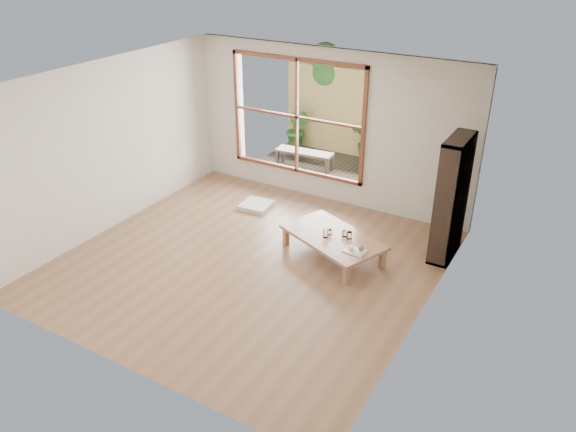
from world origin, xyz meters
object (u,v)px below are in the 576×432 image
at_px(low_table, 333,238).
at_px(garden_bench, 304,154).
at_px(bookshelf, 451,199).
at_px(food_tray, 356,250).

height_order(low_table, garden_bench, garden_bench).
xyz_separation_m(low_table, bookshelf, (1.40, 0.86, 0.61)).
xyz_separation_m(low_table, food_tray, (0.47, -0.24, 0.06)).
height_order(low_table, food_tray, food_tray).
relative_size(low_table, bookshelf, 0.94).
height_order(bookshelf, garden_bench, bookshelf).
height_order(low_table, bookshelf, bookshelf).
bearing_deg(food_tray, garden_bench, 132.75).
xyz_separation_m(low_table, garden_bench, (-1.92, 2.65, 0.04)).
bearing_deg(low_table, bookshelf, 54.21).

